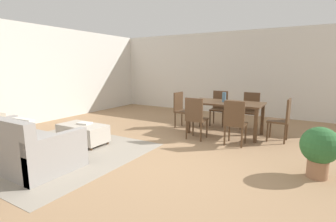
% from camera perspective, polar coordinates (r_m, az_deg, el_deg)
% --- Properties ---
extents(ground_plane, '(10.80, 10.80, 0.00)m').
position_cam_1_polar(ground_plane, '(4.20, -2.91, -11.82)').
color(ground_plane, '#9E7A56').
extents(wall_back, '(9.00, 0.12, 2.70)m').
position_cam_1_polar(wall_back, '(8.53, 16.01, 8.33)').
color(wall_back, silver).
rests_on(wall_back, ground_plane).
extents(wall_left, '(0.12, 11.00, 2.70)m').
position_cam_1_polar(wall_left, '(7.64, -30.38, 7.15)').
color(wall_left, silver).
rests_on(wall_left, ground_plane).
extents(area_rug, '(3.00, 2.80, 0.01)m').
position_cam_1_polar(area_rug, '(5.15, -24.30, -8.51)').
color(area_rug, gray).
rests_on(area_rug, ground_plane).
extents(couch, '(2.08, 0.98, 0.86)m').
position_cam_1_polar(couch, '(4.77, -31.36, -6.99)').
color(couch, gray).
rests_on(couch, ground_plane).
extents(ottoman_table, '(1.02, 0.53, 0.40)m').
position_cam_1_polar(ottoman_table, '(5.40, -18.96, -4.76)').
color(ottoman_table, '#B7AD9E').
rests_on(ottoman_table, ground_plane).
extents(dining_table, '(1.66, 0.88, 0.76)m').
position_cam_1_polar(dining_table, '(5.93, 13.12, 1.13)').
color(dining_table, '#513823').
rests_on(dining_table, ground_plane).
extents(dining_chair_near_left, '(0.40, 0.40, 0.92)m').
position_cam_1_polar(dining_chair_near_left, '(5.38, 6.33, -1.16)').
color(dining_chair_near_left, '#513823').
rests_on(dining_chair_near_left, ground_plane).
extents(dining_chair_near_right, '(0.41, 0.41, 0.92)m').
position_cam_1_polar(dining_chair_near_right, '(5.10, 15.13, -2.10)').
color(dining_chair_near_right, '#513823').
rests_on(dining_chair_near_right, ground_plane).
extents(dining_chair_far_left, '(0.43, 0.43, 0.92)m').
position_cam_1_polar(dining_chair_far_left, '(6.85, 11.70, 1.15)').
color(dining_chair_far_left, '#513823').
rests_on(dining_chair_far_left, ground_plane).
extents(dining_chair_far_right, '(0.40, 0.40, 0.92)m').
position_cam_1_polar(dining_chair_far_right, '(6.65, 18.41, 0.56)').
color(dining_chair_far_right, '#513823').
rests_on(dining_chair_far_right, ground_plane).
extents(dining_chair_head_east, '(0.41, 0.41, 0.92)m').
position_cam_1_polar(dining_chair_head_east, '(5.73, 24.88, -1.36)').
color(dining_chair_head_east, '#513823').
rests_on(dining_chair_head_east, ground_plane).
extents(dining_chair_head_west, '(0.43, 0.43, 0.92)m').
position_cam_1_polar(dining_chair_head_west, '(6.41, 3.11, 0.74)').
color(dining_chair_head_west, '#513823').
rests_on(dining_chair_head_west, ground_plane).
extents(vase_centerpiece, '(0.09, 0.09, 0.22)m').
position_cam_1_polar(vase_centerpiece, '(5.91, 12.76, 3.13)').
color(vase_centerpiece, slate).
rests_on(vase_centerpiece, dining_table).
extents(book_on_ottoman, '(0.29, 0.24, 0.03)m').
position_cam_1_polar(book_on_ottoman, '(5.41, -18.64, -2.66)').
color(book_on_ottoman, silver).
rests_on(book_on_ottoman, ottoman_table).
extents(potted_plant, '(0.52, 0.52, 0.74)m').
position_cam_1_polar(potted_plant, '(4.14, 31.51, -7.30)').
color(potted_plant, '#996B4C').
rests_on(potted_plant, ground_plane).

